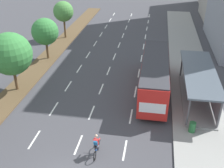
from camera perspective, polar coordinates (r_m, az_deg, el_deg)
median_strip at (r=36.14m, az=-12.94°, el=5.99°), size 2.60×52.00×0.12m
sidewalk_right at (r=33.84m, az=15.91°, el=4.03°), size 4.50×52.00×0.15m
lane_divider_left at (r=33.73m, az=-5.97°, el=4.81°), size 0.14×48.85×0.01m
lane_divider_center at (r=33.02m, az=-0.08°, el=4.42°), size 0.14×48.85×0.01m
lane_divider_right at (r=32.67m, az=6.00°, el=3.97°), size 0.14×48.85×0.01m
bus_shelter at (r=26.02m, az=18.38°, el=0.28°), size 2.90×9.86×2.86m
bus at (r=26.42m, az=9.05°, el=2.42°), size 2.54×11.29×3.37m
cyclist at (r=19.35m, az=-3.35°, el=-12.96°), size 0.46×1.82×1.71m
median_tree_second at (r=27.23m, az=-20.70°, el=5.97°), size 4.08×4.08×5.85m
median_tree_third at (r=33.97m, az=-14.01°, el=10.70°), size 3.25×3.25×5.07m
median_tree_fourth at (r=41.13m, az=-10.27°, el=14.87°), size 2.94×2.94×5.39m
trash_bin at (r=22.20m, az=16.65°, el=-8.73°), size 0.52×0.52×0.85m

